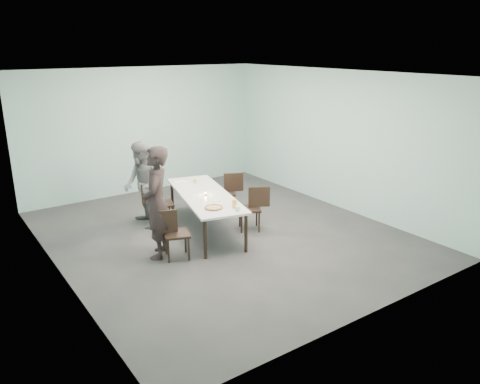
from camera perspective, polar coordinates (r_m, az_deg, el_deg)
ground at (r=9.06m, az=-2.14°, el=-5.12°), size 7.00×7.00×0.00m
room_shell at (r=8.49m, az=-2.29°, el=7.60°), size 6.02×7.02×3.01m
table at (r=9.01m, az=-4.31°, el=-0.58°), size 1.50×2.74×0.75m
chair_near_left at (r=7.96m, az=-8.32°, el=-4.68°), size 0.65×0.54×0.87m
chair_far_left at (r=9.48m, az=-9.96°, el=-1.10°), size 0.65×0.52×0.87m
chair_near_right at (r=9.10m, az=1.65°, el=-1.62°), size 0.65×0.57×0.87m
chair_far_right at (r=10.06m, az=-1.40°, el=0.26°), size 0.65×0.57×0.87m
diner_near at (r=7.94m, az=-10.13°, el=-1.29°), size 0.78×0.84×1.92m
diner_far at (r=9.39m, az=-11.85°, el=0.88°), size 0.74×0.90×1.71m
pizza at (r=8.17m, az=-3.21°, el=-1.93°), size 0.34×0.34×0.04m
side_plate at (r=8.60m, az=-2.93°, el=-1.02°), size 0.18×0.18×0.01m
beer_glass at (r=8.18m, az=-0.69°, el=-1.46°), size 0.08×0.08×0.15m
water_tumbler at (r=8.03m, az=-0.30°, el=-2.06°), size 0.08×0.08×0.09m
tealight at (r=8.92m, az=-4.19°, el=-0.25°), size 0.06×0.06×0.05m
amber_tumbler at (r=9.70m, az=-5.52°, el=1.31°), size 0.07×0.07×0.08m
menu at (r=9.83m, az=-7.15°, el=1.25°), size 0.34×0.29×0.01m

